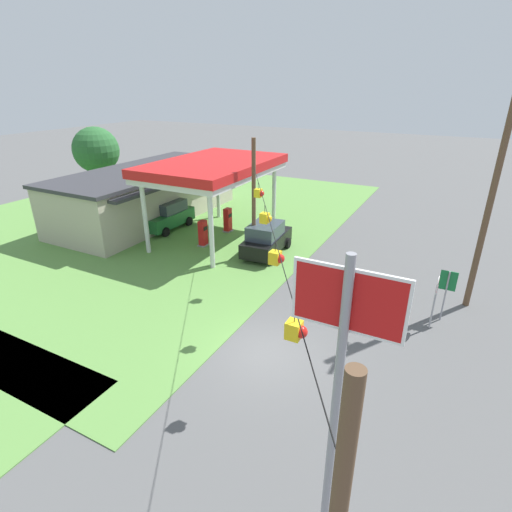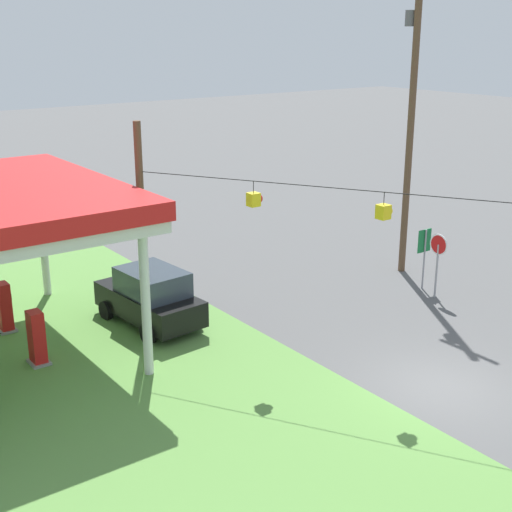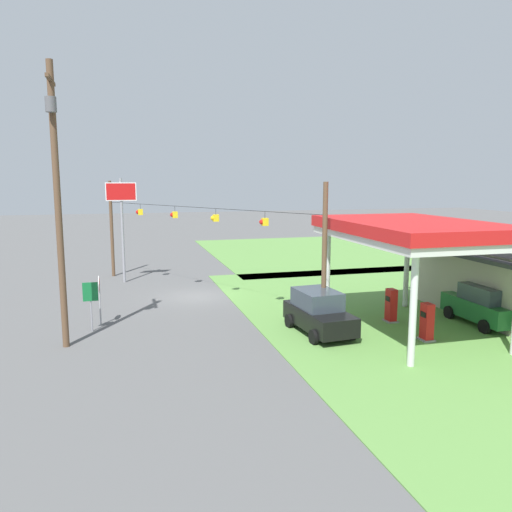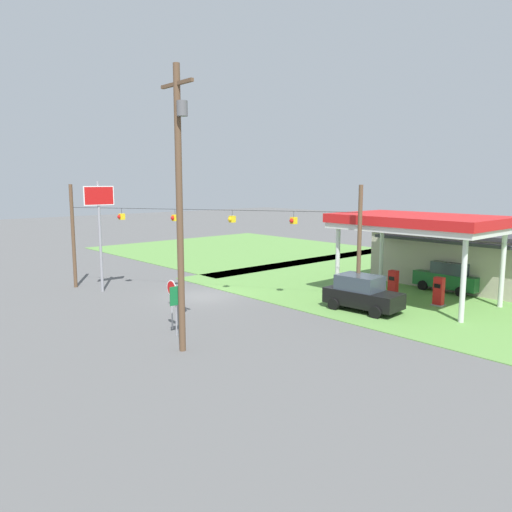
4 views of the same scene
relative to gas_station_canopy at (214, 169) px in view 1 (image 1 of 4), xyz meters
The scene contains 14 objects.
ground_plane 13.94m from the gas_station_canopy, 138.22° to the right, with size 160.00×160.00×0.00m, color #565656.
grass_verge_station_corner 8.82m from the gas_station_canopy, 74.37° to the left, with size 36.00×28.00×0.04m, color #5B8E42.
gas_station_canopy is the anchor object (origin of this frame).
gas_station_store 7.81m from the gas_station_canopy, 78.61° to the left, with size 15.36×7.08×3.88m.
fuel_pump_near 4.25m from the gas_station_canopy, behind, with size 0.71×0.56×1.73m.
fuel_pump_far 4.25m from the gas_station_canopy, ahead, with size 0.71×0.56×1.73m.
car_at_pumps_front 5.73m from the gas_station_canopy, 101.09° to the right, with size 4.46×2.38×2.04m.
car_at_pumps_rear 5.66m from the gas_station_canopy, 89.11° to the left, with size 4.30×2.14×2.04m.
stop_sign_roadside 15.32m from the gas_station_canopy, 108.97° to the right, with size 0.80×0.08×2.50m.
stop_sign_overhead 20.12m from the gas_station_canopy, 139.94° to the right, with size 0.22×2.06×7.29m.
route_sign 15.40m from the gas_station_canopy, 105.04° to the right, with size 0.10×0.70×2.40m.
utility_pole_main 15.78m from the gas_station_canopy, 97.01° to the right, with size 2.20×0.44×11.95m.
signal_span_gantry 13.13m from the gas_station_canopy, 138.18° to the right, with size 16.76×10.24×7.09m.
tree_behind_station 15.66m from the gas_station_canopy, 75.07° to the left, with size 4.02×4.02×6.38m.
Camera 1 is at (-11.72, -5.63, 9.85)m, focal length 28.00 mm.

